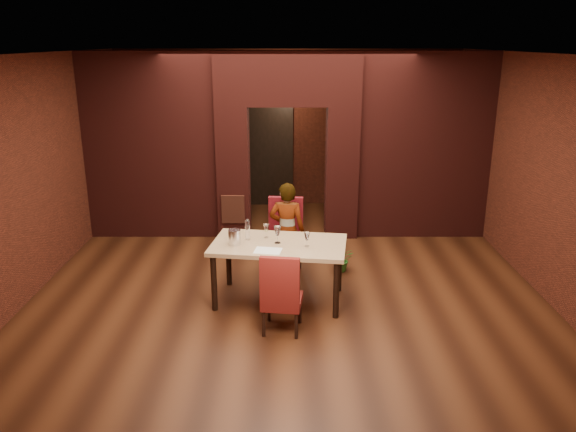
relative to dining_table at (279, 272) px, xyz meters
name	(u,v)px	position (x,y,z in m)	size (l,w,h in m)	color
floor	(288,278)	(0.11, 0.71, -0.41)	(8.00, 8.00, 0.00)	#442111
ceiling	(287,53)	(0.11, 0.71, 2.79)	(7.00, 8.00, 0.04)	silver
wall_back	(288,129)	(0.11, 4.71, 1.19)	(7.00, 0.04, 3.20)	#612314
wall_front	(287,300)	(0.11, -3.29, 1.19)	(7.00, 0.04, 3.20)	#612314
wall_left	(37,173)	(-3.39, 0.71, 1.19)	(0.04, 8.00, 3.20)	#612314
wall_right	(538,173)	(3.61, 0.71, 1.19)	(0.04, 8.00, 3.20)	#612314
pillar_left	(234,172)	(-0.84, 2.71, 0.74)	(0.55, 0.55, 2.30)	maroon
pillar_right	(342,172)	(1.06, 2.71, 0.74)	(0.55, 0.55, 2.30)	maroon
lintel	(288,78)	(0.11, 2.71, 2.34)	(2.45, 0.55, 0.90)	maroon
wing_wall_left	(151,147)	(-2.25, 2.71, 1.19)	(2.27, 0.35, 3.20)	maroon
wing_wall_right	(424,147)	(2.48, 2.71, 1.19)	(2.27, 0.35, 3.20)	maroon
vent_panel	(233,209)	(-0.84, 2.42, 0.14)	(0.40, 0.03, 0.50)	#99432C
rear_door	(269,156)	(-0.29, 4.65, 0.64)	(0.90, 0.08, 2.10)	black
rear_door_frame	(269,156)	(-0.29, 4.61, 0.64)	(1.02, 0.04, 2.22)	black
dining_table	(279,272)	(0.00, 0.00, 0.00)	(1.75, 0.98, 0.82)	tan
chair_far	(284,238)	(0.07, 0.90, 0.16)	(0.52, 0.52, 1.14)	maroon
chair_near	(282,291)	(0.05, -0.82, 0.10)	(0.46, 0.46, 1.02)	maroon
person_seated	(287,230)	(0.10, 0.83, 0.30)	(0.52, 0.34, 1.43)	white
wine_glass_a	(266,231)	(-0.17, 0.21, 0.50)	(0.08, 0.08, 0.19)	white
wine_glass_b	(277,235)	(-0.02, 0.00, 0.52)	(0.09, 0.09, 0.23)	white
wine_glass_c	(307,239)	(0.36, -0.12, 0.50)	(0.08, 0.08, 0.19)	white
tasting_sheet	(268,251)	(-0.13, -0.28, 0.41)	(0.34, 0.25, 0.00)	white
wine_bucket	(235,237)	(-0.57, -0.05, 0.51)	(0.16, 0.16, 0.20)	silver
water_bottle	(248,229)	(-0.42, 0.15, 0.55)	(0.07, 0.07, 0.28)	white
potted_plant	(342,259)	(0.94, 1.00, -0.22)	(0.34, 0.29, 0.38)	#27611D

